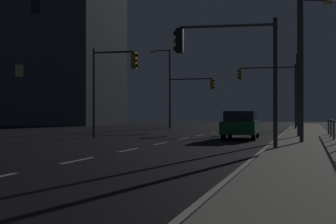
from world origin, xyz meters
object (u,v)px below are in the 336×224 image
car (241,124)px  traffic_light_mid_right (112,75)px  traffic_light_near_left (228,57)px  street_lamp_median (297,83)px  street_lamp_corner (297,33)px  traffic_light_far_left (270,83)px  street_lamp_across_street (167,81)px  traffic_light_far_center (190,91)px  street_lamp_mid_block (304,53)px  building_distant (37,15)px

car → traffic_light_mid_right: (-7.45, -0.97, 2.87)m
traffic_light_near_left → street_lamp_median: bearing=86.2°
car → street_lamp_corner: size_ratio=0.53×
traffic_light_far_left → street_lamp_corner: (2.66, -18.14, 1.03)m
car → street_lamp_corner: street_lamp_corner is taller
street_lamp_across_street → street_lamp_median: bearing=19.9°
traffic_light_near_left → street_lamp_median: 29.41m
street_lamp_across_street → traffic_light_near_left: bearing=-67.2°
traffic_light_far_center → street_lamp_across_street: (-2.87, 1.80, 1.18)m
street_lamp_mid_block → traffic_light_far_left: bearing=102.9°
car → traffic_light_near_left: traffic_light_near_left is taller
traffic_light_far_center → street_lamp_median: street_lamp_median is taller
traffic_light_far_center → street_lamp_mid_block: bearing=-52.8°
street_lamp_mid_block → building_distant: 43.11m
street_lamp_median → building_distant: size_ratio=0.25×
traffic_light_mid_right → street_lamp_corner: bearing=-15.1°
street_lamp_across_street → street_lamp_median: size_ratio=1.08×
traffic_light_mid_right → street_lamp_across_street: 18.04m
building_distant → traffic_light_far_center: bearing=-24.2°
traffic_light_mid_right → traffic_light_far_left: 17.22m
traffic_light_near_left → traffic_light_far_left: bearing=90.5°
traffic_light_near_left → traffic_light_far_left: (-0.19, 22.29, 0.47)m
traffic_light_far_center → street_lamp_across_street: size_ratio=0.63×
street_lamp_across_street → building_distant: 24.97m
traffic_light_far_center → building_distant: building_distant is taller
traffic_light_near_left → traffic_light_mid_right: size_ratio=0.93×
car → street_lamp_corner: bearing=-50.8°
car → street_lamp_mid_block: bearing=24.2°
street_lamp_corner → street_lamp_median: (-0.50, 25.18, -0.61)m
street_lamp_median → traffic_light_near_left: bearing=-93.8°
traffic_light_mid_right → street_lamp_mid_block: size_ratio=0.67×
car → building_distant: bearing=140.0°
traffic_light_near_left → traffic_light_mid_right: traffic_light_mid_right is taller
street_lamp_corner → street_lamp_across_street: size_ratio=1.08×
traffic_light_near_left → traffic_light_far_center: size_ratio=1.00×
traffic_light_far_left → building_distant: size_ratio=0.19×
traffic_light_far_center → traffic_light_near_left: bearing=-71.8°
car → traffic_light_near_left: size_ratio=0.91×
traffic_light_near_left → street_lamp_corner: (2.46, 4.15, 1.50)m
traffic_light_near_left → street_lamp_corner: bearing=59.3°
traffic_light_mid_right → street_lamp_mid_block: (10.84, 2.50, 1.19)m
traffic_light_mid_right → traffic_light_far_left: traffic_light_far_left is taller
street_lamp_corner → street_lamp_median: street_lamp_corner is taller
street_lamp_corner → building_distant: 46.09m
building_distant → street_lamp_median: bearing=-7.6°
traffic_light_near_left → traffic_light_far_center: bearing=108.2°
street_lamp_median → street_lamp_mid_block: (0.78, -19.84, 0.37)m
traffic_light_mid_right → traffic_light_far_center: (0.54, 16.06, -0.19)m
traffic_light_far_center → car: bearing=-65.4°
traffic_light_near_left → car: bearing=94.7°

